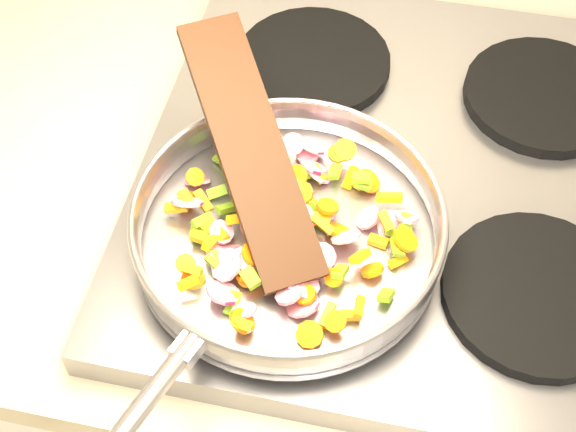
# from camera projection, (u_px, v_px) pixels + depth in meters

# --- Properties ---
(cooktop) EXTENTS (0.60, 0.60, 0.04)m
(cooktop) POSITION_uv_depth(u_px,v_px,m) (410.00, 181.00, 0.91)
(cooktop) COLOR #939399
(cooktop) RESTS_ON counter_top
(grate_fl) EXTENTS (0.19, 0.19, 0.02)m
(grate_fl) POSITION_uv_depth(u_px,v_px,m) (262.00, 245.00, 0.83)
(grate_fl) COLOR black
(grate_fl) RESTS_ON cooktop
(grate_fr) EXTENTS (0.19, 0.19, 0.02)m
(grate_fr) POSITION_uv_depth(u_px,v_px,m) (537.00, 294.00, 0.79)
(grate_fr) COLOR black
(grate_fr) RESTS_ON cooktop
(grate_bl) EXTENTS (0.19, 0.19, 0.02)m
(grate_bl) POSITION_uv_depth(u_px,v_px,m) (313.00, 62.00, 0.99)
(grate_bl) COLOR black
(grate_bl) RESTS_ON cooktop
(grate_br) EXTENTS (0.19, 0.19, 0.02)m
(grate_br) POSITION_uv_depth(u_px,v_px,m) (544.00, 96.00, 0.95)
(grate_br) COLOR black
(grate_br) RESTS_ON cooktop
(saute_pan) EXTENTS (0.35, 0.50, 0.05)m
(saute_pan) POSITION_uv_depth(u_px,v_px,m) (287.00, 227.00, 0.80)
(saute_pan) COLOR #9E9EA5
(saute_pan) RESTS_ON grate_fl
(vegetable_heap) EXTENTS (0.26, 0.26, 0.05)m
(vegetable_heap) POSITION_uv_depth(u_px,v_px,m) (286.00, 229.00, 0.80)
(vegetable_heap) COLOR #699C19
(vegetable_heap) RESTS_ON saute_pan
(wooden_spatula) EXTENTS (0.20, 0.27, 0.12)m
(wooden_spatula) POSITION_uv_depth(u_px,v_px,m) (250.00, 148.00, 0.79)
(wooden_spatula) COLOR black
(wooden_spatula) RESTS_ON saute_pan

